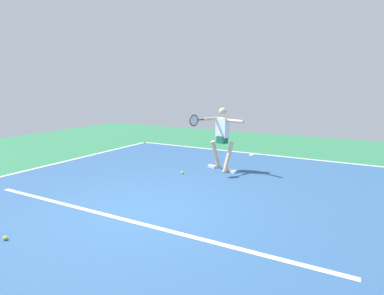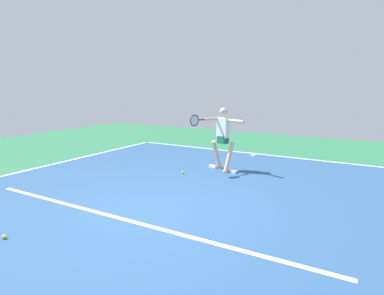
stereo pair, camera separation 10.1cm
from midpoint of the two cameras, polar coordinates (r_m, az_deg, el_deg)
The scene contains 9 objects.
ground_plane at distance 6.10m, azimuth -7.45°, elevation -10.90°, with size 21.62×21.62×0.00m, color #2D754C.
court_surface at distance 6.10m, azimuth -7.46°, elevation -10.89°, with size 9.31×11.91×0.00m, color #2D5484.
court_line_baseline_near at distance 11.18m, azimuth 11.29°, elevation -1.07°, with size 9.31×0.10×0.01m, color white.
court_line_sideline_right at distance 9.52m, azimuth -30.08°, elevation -4.36°, with size 0.10×11.91×0.01m, color white.
court_line_service at distance 5.73m, azimuth -10.69°, elevation -12.44°, with size 6.98×0.10×0.01m, color white.
court_line_centre_mark at distance 10.99m, azimuth 10.95°, elevation -1.26°, with size 0.10×0.30×0.01m, color white.
tennis_player at distance 8.66m, azimuth 5.67°, elevation 2.18°, with size 1.16×1.19×1.71m.
tennis_ball_near_service_line at distance 5.71m, azimuth -29.60°, elevation -13.46°, with size 0.07×0.07×0.07m, color #C6E53D.
tennis_ball_far_corner at distance 8.48m, azimuth -1.28°, elevation -4.40°, with size 0.07×0.07×0.07m, color #C6E53D.
Camera 2 is at (-3.54, 4.45, 2.23)m, focal length 30.42 mm.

